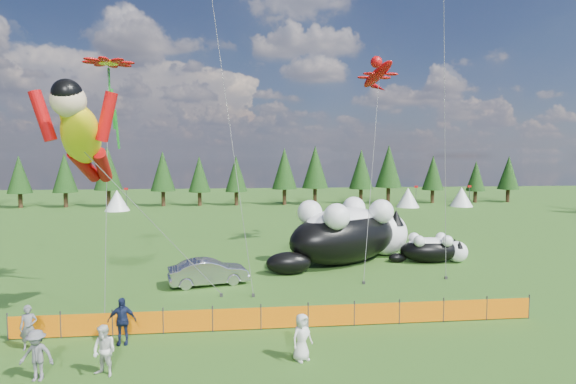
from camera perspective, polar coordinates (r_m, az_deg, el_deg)
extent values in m
plane|color=#0E390A|center=(22.60, -1.22, -14.18)|extent=(160.00, 160.00, 0.00)
cylinder|color=#262626|center=(21.55, -32.04, -14.30)|extent=(0.06, 0.06, 1.10)
cylinder|color=#262626|center=(20.78, -26.90, -14.79)|extent=(0.06, 0.06, 1.10)
cylinder|color=#262626|center=(20.18, -21.39, -15.19)|extent=(0.06, 0.06, 1.10)
cylinder|color=#262626|center=(19.76, -15.57, -15.47)|extent=(0.06, 0.06, 1.10)
cylinder|color=#262626|center=(19.54, -9.55, -15.59)|extent=(0.06, 0.06, 1.10)
cylinder|color=#262626|center=(19.53, -3.46, -15.55)|extent=(0.06, 0.06, 1.10)
cylinder|color=#262626|center=(19.72, 2.57, -15.35)|extent=(0.06, 0.06, 1.10)
cylinder|color=#262626|center=(20.11, 8.41, -14.99)|extent=(0.06, 0.06, 1.10)
cylinder|color=#262626|center=(20.68, 13.96, -14.52)|extent=(0.06, 0.06, 1.10)
cylinder|color=#262626|center=(21.42, 19.14, -13.95)|extent=(0.06, 0.06, 1.10)
cylinder|color=#262626|center=(22.33, 23.91, -13.33)|extent=(0.06, 0.06, 1.10)
cylinder|color=#262626|center=(23.36, 28.26, -12.69)|extent=(0.06, 0.06, 1.10)
cube|color=orange|center=(21.16, -29.51, -14.69)|extent=(2.00, 0.04, 0.90)
cube|color=orange|center=(20.47, -24.18, -15.14)|extent=(2.00, 0.04, 0.90)
cube|color=orange|center=(19.96, -18.51, -15.48)|extent=(2.00, 0.04, 0.90)
cube|color=orange|center=(19.65, -12.58, -15.69)|extent=(2.00, 0.04, 0.90)
cube|color=orange|center=(19.53, -6.51, -15.73)|extent=(2.00, 0.04, 0.90)
cube|color=orange|center=(19.62, -0.43, -15.61)|extent=(2.00, 0.04, 0.90)
cube|color=orange|center=(19.90, 5.52, -15.32)|extent=(2.00, 0.04, 0.90)
cube|color=orange|center=(20.39, 11.22, -14.90)|extent=(2.00, 0.04, 0.90)
cube|color=orange|center=(21.05, 16.59, -14.37)|extent=(2.00, 0.04, 0.90)
cube|color=orange|center=(21.87, 21.57, -13.77)|extent=(2.00, 0.04, 0.90)
cube|color=orange|center=(22.84, 26.14, -13.13)|extent=(2.00, 0.04, 0.90)
ellipsoid|color=black|center=(30.79, 7.19, -5.69)|extent=(9.85, 8.24, 3.59)
ellipsoid|color=white|center=(30.64, 7.21, -4.03)|extent=(7.35, 6.08, 2.19)
sphere|color=white|center=(33.86, 12.26, -5.16)|extent=(3.19, 3.19, 3.19)
sphere|color=#E6596F|center=(34.89, 13.70, -4.90)|extent=(0.45, 0.45, 0.45)
ellipsoid|color=black|center=(27.93, 0.07, -9.02)|extent=(3.11, 2.64, 1.40)
cone|color=black|center=(33.07, 13.56, -3.18)|extent=(1.12, 1.12, 1.12)
cone|color=black|center=(34.29, 11.07, -2.86)|extent=(1.12, 1.12, 1.12)
sphere|color=white|center=(32.99, 8.35, -2.03)|extent=(1.68, 1.68, 1.68)
sphere|color=white|center=(31.25, 11.76, -2.45)|extent=(1.68, 1.68, 1.68)
sphere|color=white|center=(30.15, 2.78, -2.62)|extent=(1.68, 1.68, 1.68)
sphere|color=white|center=(28.23, 6.19, -3.13)|extent=(1.68, 1.68, 1.68)
ellipsoid|color=black|center=(32.44, 17.52, -7.10)|extent=(4.22, 2.25, 1.63)
ellipsoid|color=white|center=(32.36, 17.53, -6.40)|extent=(3.18, 1.62, 1.00)
sphere|color=white|center=(33.11, 20.65, -7.11)|extent=(1.45, 1.45, 1.45)
sphere|color=#E6596F|center=(33.35, 21.64, -7.06)|extent=(0.20, 0.20, 0.20)
ellipsoid|color=black|center=(31.92, 13.76, -8.12)|extent=(1.32, 0.74, 0.63)
cone|color=black|center=(32.61, 20.97, -6.26)|extent=(0.51, 0.51, 0.51)
cone|color=black|center=(33.40, 20.40, -5.99)|extent=(0.51, 0.51, 0.51)
sphere|color=white|center=(33.17, 18.86, -5.53)|extent=(0.76, 0.76, 0.76)
sphere|color=white|center=(32.09, 19.58, -5.89)|extent=(0.76, 0.76, 0.76)
sphere|color=white|center=(32.57, 15.70, -5.64)|extent=(0.76, 0.76, 0.76)
sphere|color=white|center=(31.47, 16.33, -6.01)|extent=(0.76, 0.76, 0.76)
imported|color=#A9A8AD|center=(26.14, -10.05, -9.96)|extent=(4.68, 2.53, 1.47)
imported|color=slate|center=(20.13, -30.08, -14.66)|extent=(0.68, 0.52, 1.69)
imported|color=silver|center=(16.84, -22.31, -18.16)|extent=(0.96, 0.81, 1.71)
imported|color=#161E3E|center=(19.14, -20.35, -15.09)|extent=(1.09, 0.59, 1.84)
imported|color=slate|center=(17.45, -29.31, -17.63)|extent=(1.14, 0.66, 1.69)
imported|color=silver|center=(16.77, 1.77, -17.94)|extent=(0.98, 0.89, 1.69)
cylinder|color=#595959|center=(21.59, -15.95, -4.03)|extent=(0.03, 0.03, 10.33)
cube|color=#262626|center=(24.12, -8.47, -12.81)|extent=(0.15, 0.15, 0.16)
cylinder|color=#595959|center=(30.50, 10.57, 3.67)|extent=(0.03, 0.03, 16.79)
cube|color=#262626|center=(26.41, 9.58, -11.28)|extent=(0.15, 0.15, 0.16)
cylinder|color=#595959|center=(22.64, -22.04, 1.02)|extent=(0.03, 0.03, 12.06)
cube|color=#262626|center=(22.35, -22.25, -14.53)|extent=(0.15, 0.15, 0.16)
cube|color=#1A9123|center=(24.17, -21.68, 9.77)|extent=(0.18, 0.18, 3.96)
cylinder|color=#595959|center=(25.67, -7.63, 9.85)|extent=(0.03, 0.03, 19.94)
cube|color=#262626|center=(23.89, -4.43, -12.94)|extent=(0.15, 0.15, 0.16)
cylinder|color=#595959|center=(30.39, 19.24, 13.67)|extent=(0.03, 0.03, 24.55)
cube|color=#262626|center=(28.59, 19.41, -10.24)|extent=(0.15, 0.15, 0.16)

